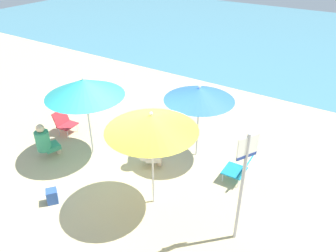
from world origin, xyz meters
name	(u,v)px	position (x,y,z in m)	size (l,w,h in m)	color
ground_plane	(126,173)	(0.00, 0.00, 0.00)	(40.00, 40.00, 0.00)	#CCB789
sea_water	(290,37)	(0.00, 13.94, 0.00)	(40.00, 16.00, 0.01)	teal
umbrella_teal	(84,88)	(-1.26, 0.20, 1.82)	(1.86, 1.86, 2.09)	silver
umbrella_yellow	(151,123)	(1.10, -0.42, 1.92)	(1.76, 1.76, 2.14)	silver
umbrella_blue	(199,94)	(1.02, 1.57, 1.70)	(1.67, 1.67, 1.92)	silver
beach_chair_a	(239,169)	(2.33, 1.17, 0.34)	(0.57, 0.53, 0.65)	teal
beach_chair_b	(160,125)	(-0.31, 1.87, 0.29)	(0.68, 0.67, 0.56)	#33934C
beach_chair_c	(64,122)	(-2.60, 0.49, 0.36)	(0.53, 0.53, 0.66)	red
person_a	(147,149)	(0.25, 0.53, 0.46)	(0.56, 0.51, 0.95)	silver
person_b	(45,141)	(-2.05, -0.59, 0.49)	(0.45, 0.57, 0.97)	#389970
warning_sign	(243,176)	(2.91, -0.37, 1.44)	(0.21, 0.37, 2.27)	#ADADB2
beach_bag	(52,196)	(-0.67, -1.60, 0.16)	(0.22, 0.22, 0.31)	#2D519E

